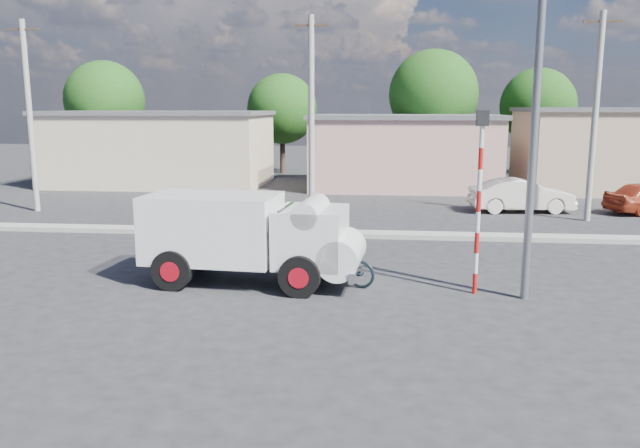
# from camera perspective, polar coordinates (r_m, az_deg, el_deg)

# --- Properties ---
(ground_plane) EXTENTS (120.00, 120.00, 0.00)m
(ground_plane) POSITION_cam_1_polar(r_m,az_deg,el_deg) (14.04, 1.63, -7.73)
(ground_plane) COLOR #27272A
(ground_plane) RESTS_ON ground
(median) EXTENTS (40.00, 0.80, 0.16)m
(median) POSITION_cam_1_polar(r_m,az_deg,el_deg) (21.75, 3.23, -0.92)
(median) COLOR #99968E
(median) RESTS_ON ground
(truck) EXTENTS (5.61, 2.52, 2.26)m
(truck) POSITION_cam_1_polar(r_m,az_deg,el_deg) (15.80, -6.16, -1.02)
(truck) COLOR black
(truck) RESTS_ON ground
(bicycle) EXTENTS (2.22, 1.31, 1.10)m
(bicycle) POSITION_cam_1_polar(r_m,az_deg,el_deg) (15.71, 1.40, -3.65)
(bicycle) COLOR black
(bicycle) RESTS_ON ground
(cyclist) EXTENTS (0.54, 0.67, 1.60)m
(cyclist) POSITION_cam_1_polar(r_m,az_deg,el_deg) (15.65, 1.41, -2.77)
(cyclist) COLOR silver
(cyclist) RESTS_ON ground
(car_cream) EXTENTS (4.45, 1.94, 1.42)m
(car_cream) POSITION_cam_1_polar(r_m,az_deg,el_deg) (28.12, 17.92, 2.50)
(car_cream) COLOR white
(car_cream) RESTS_ON ground
(traffic_pole) EXTENTS (0.28, 0.18, 4.36)m
(traffic_pole) POSITION_cam_1_polar(r_m,az_deg,el_deg) (15.07, 14.37, 3.32)
(traffic_pole) COLOR red
(traffic_pole) RESTS_ON ground
(streetlight) EXTENTS (2.34, 0.22, 9.00)m
(streetlight) POSITION_cam_1_polar(r_m,az_deg,el_deg) (14.84, 18.63, 12.17)
(streetlight) COLOR slate
(streetlight) RESTS_ON ground
(building_row) EXTENTS (37.80, 7.30, 4.44)m
(building_row) POSITION_cam_1_polar(r_m,az_deg,el_deg) (35.37, 6.17, 6.82)
(building_row) COLOR beige
(building_row) RESTS_ON ground
(tree_row) EXTENTS (51.24, 7.43, 8.42)m
(tree_row) POSITION_cam_1_polar(r_m,az_deg,el_deg) (42.33, 15.01, 10.96)
(tree_row) COLOR #38281E
(tree_row) RESTS_ON ground
(utility_poles) EXTENTS (35.40, 0.24, 8.00)m
(utility_poles) POSITION_cam_1_polar(r_m,az_deg,el_deg) (25.40, 11.22, 9.61)
(utility_poles) COLOR #99968E
(utility_poles) RESTS_ON ground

